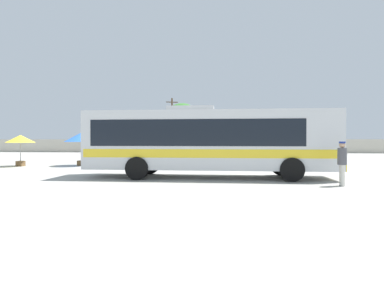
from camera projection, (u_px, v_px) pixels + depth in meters
ground_plane at (211, 162)px, 25.22m from camera, size 300.00×300.00×0.00m
perimeter_wall at (214, 146)px, 44.20m from camera, size 80.00×0.30×1.94m
coach_bus_silver_yellow at (206, 140)px, 14.74m from camera, size 11.68×2.81×3.39m
attendant_by_bus_door at (342, 161)px, 11.94m from camera, size 0.36×0.36×1.73m
vendor_umbrella_near_gate_yellow at (20, 140)px, 21.14m from camera, size 1.89×1.89×2.14m
vendor_umbrella_secondary_blue at (81, 138)px, 21.61m from camera, size 2.30×2.30×2.31m
parked_car_leftmost_red at (100, 148)px, 41.12m from camera, size 4.29×2.05×1.46m
parked_car_second_silver at (150, 148)px, 40.81m from camera, size 4.65×2.31×1.43m
parked_car_third_grey at (198, 148)px, 40.92m from camera, size 4.66×2.23×1.44m
utility_pole_near at (172, 124)px, 46.74m from camera, size 1.76×0.65×8.19m
roadside_tree_left at (119, 123)px, 50.90m from camera, size 4.60×4.60×6.56m
roadside_tree_midleft at (182, 118)px, 50.53m from camera, size 5.72×5.72×7.86m
roadside_tree_midright at (256, 123)px, 49.07m from camera, size 3.59×3.59×6.07m
roadside_tree_right at (306, 128)px, 47.77m from camera, size 3.61×3.61×5.32m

